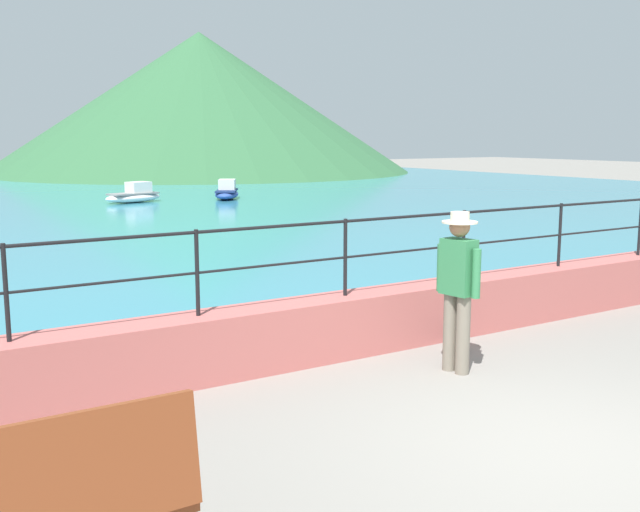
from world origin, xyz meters
name	(u,v)px	position (x,y,z in m)	size (l,w,h in m)	color
ground_plane	(563,448)	(0.00, 0.00, 0.00)	(120.00, 120.00, 0.00)	gray
promenade_wall	(345,325)	(0.00, 3.20, 0.35)	(20.00, 0.56, 0.70)	#BC605B
railing	(345,242)	(0.00, 3.20, 1.32)	(18.44, 0.04, 0.90)	black
lake_water	(2,204)	(0.00, 25.84, 0.03)	(64.00, 44.32, 0.06)	teal
hill_main	(200,103)	(16.02, 44.29, 4.70)	(28.57, 28.57, 9.40)	#33663D
person_walking	(458,284)	(0.63, 1.99, 0.98)	(0.38, 0.57, 1.75)	slate
boat_1	(227,192)	(7.83, 23.00, 0.33)	(1.93, 2.44, 0.76)	#2D4C9E
boat_2	(134,195)	(4.24, 23.43, 0.33)	(2.46, 1.48, 0.76)	white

